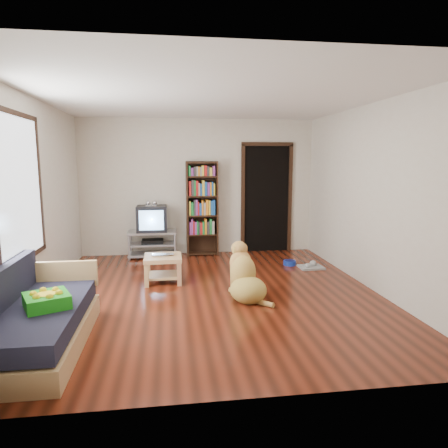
{
  "coord_description": "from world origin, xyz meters",
  "views": [
    {
      "loc": [
        -0.57,
        -5.25,
        1.8
      ],
      "look_at": [
        0.21,
        0.39,
        0.9
      ],
      "focal_mm": 32.0,
      "sensor_mm": 36.0,
      "label": 1
    }
  ],
  "objects": [
    {
      "name": "bookshelf",
      "position": [
        0.05,
        2.34,
        1.0
      ],
      "size": [
        0.6,
        0.3,
        1.8
      ],
      "color": "black",
      "rests_on": "ground"
    },
    {
      "name": "crt_tv",
      "position": [
        -0.9,
        2.27,
        0.74
      ],
      "size": [
        0.55,
        0.52,
        0.58
      ],
      "color": "black",
      "rests_on": "tv_stand"
    },
    {
      "name": "doorway",
      "position": [
        1.35,
        2.48,
        1.12
      ],
      "size": [
        1.03,
        0.05,
        2.19
      ],
      "color": "black",
      "rests_on": "wall_back"
    },
    {
      "name": "tv_stand",
      "position": [
        -0.9,
        2.25,
        0.27
      ],
      "size": [
        0.9,
        0.45,
        0.5
      ],
      "color": "#99999E",
      "rests_on": "ground"
    },
    {
      "name": "wall_front",
      "position": [
        0.0,
        -2.5,
        1.3
      ],
      "size": [
        4.5,
        0.0,
        4.5
      ],
      "primitive_type": "plane",
      "rotation": [
        -1.57,
        0.0,
        0.0
      ],
      "color": "beige",
      "rests_on": "ground"
    },
    {
      "name": "sofa",
      "position": [
        -1.87,
        -1.38,
        0.26
      ],
      "size": [
        0.8,
        1.8,
        0.8
      ],
      "color": "tan",
      "rests_on": "ground"
    },
    {
      "name": "coffee_table",
      "position": [
        -0.68,
        0.63,
        0.28
      ],
      "size": [
        0.55,
        0.55,
        0.4
      ],
      "color": "tan",
      "rests_on": "ground"
    },
    {
      "name": "dog_bowl",
      "position": [
        1.5,
        1.32,
        0.04
      ],
      "size": [
        0.22,
        0.22,
        0.08
      ],
      "primitive_type": "cylinder",
      "color": "navy",
      "rests_on": "ground"
    },
    {
      "name": "window",
      "position": [
        -2.23,
        -0.5,
        1.5
      ],
      "size": [
        0.03,
        1.46,
        1.7
      ],
      "color": "white",
      "rests_on": "wall_left"
    },
    {
      "name": "wall_left",
      "position": [
        -2.25,
        0.0,
        1.3
      ],
      "size": [
        0.0,
        5.0,
        5.0
      ],
      "primitive_type": "plane",
      "rotation": [
        1.57,
        0.0,
        1.57
      ],
      "color": "beige",
      "rests_on": "ground"
    },
    {
      "name": "laptop",
      "position": [
        -0.68,
        0.6,
        0.41
      ],
      "size": [
        0.33,
        0.21,
        0.03
      ],
      "primitive_type": "imported",
      "rotation": [
        0.0,
        0.0,
        0.01
      ],
      "color": "#B8B8BC",
      "rests_on": "coffee_table"
    },
    {
      "name": "grey_rag",
      "position": [
        1.8,
        1.07,
        0.01
      ],
      "size": [
        0.41,
        0.33,
        0.03
      ],
      "primitive_type": "cube",
      "rotation": [
        0.0,
        0.0,
        0.03
      ],
      "color": "gray",
      "rests_on": "ground"
    },
    {
      "name": "green_cushion",
      "position": [
        -1.75,
        -1.42,
        0.48
      ],
      "size": [
        0.51,
        0.51,
        0.13
      ],
      "primitive_type": "cube",
      "rotation": [
        0.0,
        0.0,
        0.44
      ],
      "color": "#1D9B1C",
      "rests_on": "sofa"
    },
    {
      "name": "wall_back",
      "position": [
        0.0,
        2.5,
        1.3
      ],
      "size": [
        4.5,
        0.0,
        4.5
      ],
      "primitive_type": "plane",
      "rotation": [
        1.57,
        0.0,
        0.0
      ],
      "color": "beige",
      "rests_on": "ground"
    },
    {
      "name": "ground",
      "position": [
        0.0,
        0.0,
        0.0
      ],
      "size": [
        5.0,
        5.0,
        0.0
      ],
      "primitive_type": "plane",
      "color": "#5C1F0F",
      "rests_on": "ground"
    },
    {
      "name": "wall_right",
      "position": [
        2.25,
        0.0,
        1.3
      ],
      "size": [
        0.0,
        5.0,
        5.0
      ],
      "primitive_type": "plane",
      "rotation": [
        1.57,
        0.0,
        -1.57
      ],
      "color": "beige",
      "rests_on": "ground"
    },
    {
      "name": "ceiling",
      "position": [
        0.0,
        0.0,
        2.6
      ],
      "size": [
        5.0,
        5.0,
        0.0
      ],
      "primitive_type": "plane",
      "rotation": [
        3.14,
        0.0,
        0.0
      ],
      "color": "white",
      "rests_on": "ground"
    },
    {
      "name": "dog",
      "position": [
        0.4,
        -0.24,
        0.28
      ],
      "size": [
        0.56,
        0.87,
        0.76
      ],
      "color": "#BA9D47",
      "rests_on": "ground"
    }
  ]
}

